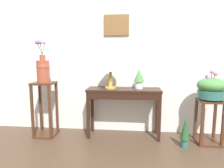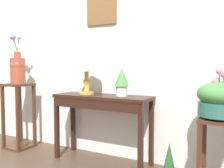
{
  "view_description": "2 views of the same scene",
  "coord_description": "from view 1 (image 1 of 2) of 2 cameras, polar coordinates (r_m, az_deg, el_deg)",
  "views": [
    {
      "loc": [
        0.07,
        -1.71,
        1.25
      ],
      "look_at": [
        -0.23,
        1.29,
        0.82
      ],
      "focal_mm": 31.53,
      "sensor_mm": 36.0,
      "label": 1
    },
    {
      "loc": [
        1.37,
        -1.12,
        1.07
      ],
      "look_at": [
        0.09,
        1.23,
        0.89
      ],
      "focal_mm": 40.15,
      "sensor_mm": 36.0,
      "label": 2
    }
  ],
  "objects": [
    {
      "name": "potted_plant_floor",
      "position": [
        2.92,
        20.45,
        -12.71
      ],
      "size": [
        0.13,
        0.13,
        0.43
      ],
      "color": "#2D665B",
      "rests_on": "ground"
    },
    {
      "name": "pedestal_stand_right",
      "position": [
        3.17,
        26.22,
        -9.75
      ],
      "size": [
        0.32,
        0.32,
        0.64
      ],
      "color": "#472819",
      "rests_on": "ground"
    },
    {
      "name": "planter_bowl_wide_right",
      "position": [
        3.07,
        26.79,
        -1.09
      ],
      "size": [
        0.38,
        0.38,
        0.42
      ],
      "color": "#2D665B",
      "rests_on": "pedestal_stand_right"
    },
    {
      "name": "potted_plant_on_console",
      "position": [
        3.0,
        7.85,
        1.83
      ],
      "size": [
        0.16,
        0.16,
        0.3
      ],
      "color": "silver",
      "rests_on": "console_table"
    },
    {
      "name": "pedestal_stand_left",
      "position": [
        3.26,
        -18.85,
        -6.94
      ],
      "size": [
        0.32,
        0.32,
        0.85
      ],
      "color": "#472819",
      "rests_on": "ground"
    },
    {
      "name": "back_wall_with_art",
      "position": [
        3.23,
        4.56,
        10.8
      ],
      "size": [
        9.0,
        0.13,
        2.8
      ],
      "color": "silver",
      "rests_on": "ground"
    },
    {
      "name": "flower_vase_tall_left",
      "position": [
        3.16,
        -19.4,
        4.32
      ],
      "size": [
        0.2,
        0.2,
        0.63
      ],
      "color": "#9E4733",
      "rests_on": "pedestal_stand_left"
    },
    {
      "name": "console_table",
      "position": [
        3.0,
        3.4,
        -3.71
      ],
      "size": [
        1.11,
        0.37,
        0.76
      ],
      "color": "black",
      "rests_on": "ground"
    },
    {
      "name": "table_lamp",
      "position": [
        2.97,
        -0.47,
        5.3
      ],
      "size": [
        0.3,
        0.3,
        0.48
      ],
      "color": "gold",
      "rests_on": "console_table"
    }
  ]
}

